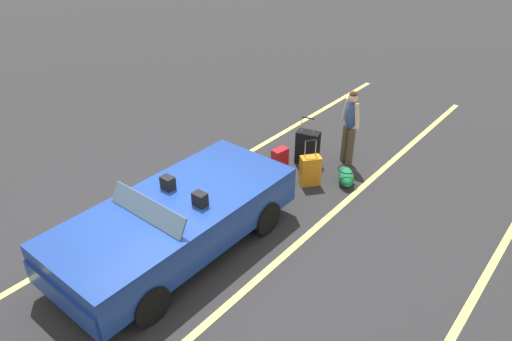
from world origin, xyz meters
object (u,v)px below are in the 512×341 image
suitcase_large_black (308,147)px  suitcase_medium_bright (310,170)px  suitcase_small_carryon (280,160)px  traveler_person (350,124)px  convertible_car (166,226)px  duffel_bag (346,176)px

suitcase_large_black → suitcase_medium_bright: 0.87m
suitcase_small_carryon → traveler_person: bearing=60.2°
convertible_car → duffel_bag: size_ratio=5.97×
convertible_car → suitcase_small_carryon: 3.34m
convertible_car → suitcase_medium_bright: size_ratio=4.28×
traveler_person → convertible_car: bearing=17.5°
convertible_car → suitcase_large_black: 3.95m
suitcase_large_black → traveler_person: bearing=-64.4°
duffel_bag → traveler_person: 1.16m
suitcase_large_black → traveler_person: traveler_person is taller
suitcase_medium_bright → duffel_bag: bearing=79.2°
convertible_car → duffel_bag: bearing=163.5°
convertible_car → suitcase_large_black: convertible_car is taller
convertible_car → suitcase_medium_bright: 3.31m
suitcase_medium_bright → suitcase_small_carryon: size_ratio=1.94×
suitcase_large_black → convertible_car: bearing=165.3°
convertible_car → traveler_person: (-4.50, 0.69, 0.34)m
convertible_car → suitcase_small_carryon: bearing=-175.8°
duffel_bag → traveler_person: (-0.75, -0.43, 0.77)m
duffel_bag → traveler_person: bearing=-150.3°
convertible_car → suitcase_large_black: (-3.94, 0.03, -0.22)m
traveler_person → duffel_bag: bearing=55.9°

